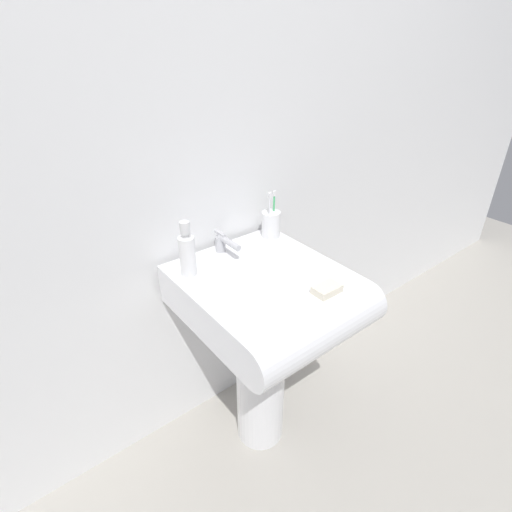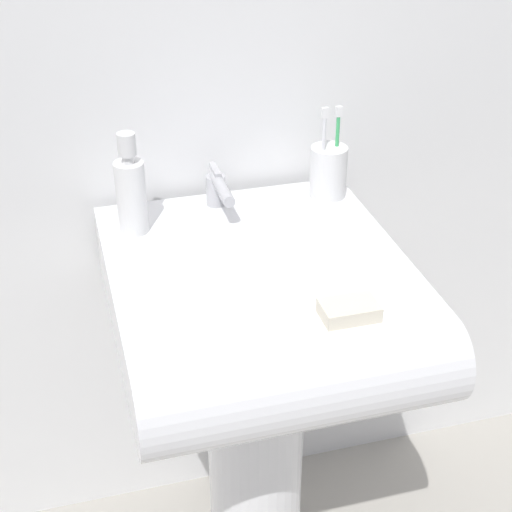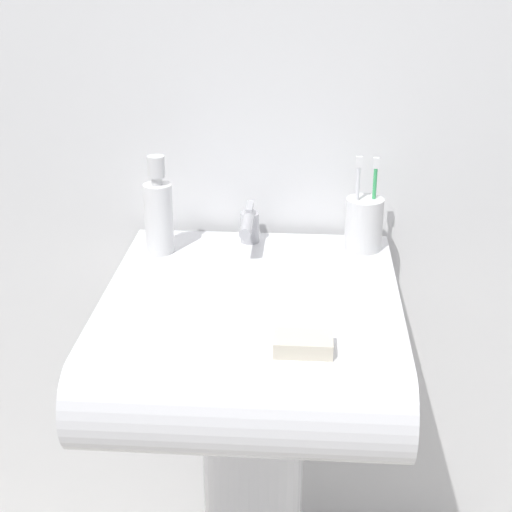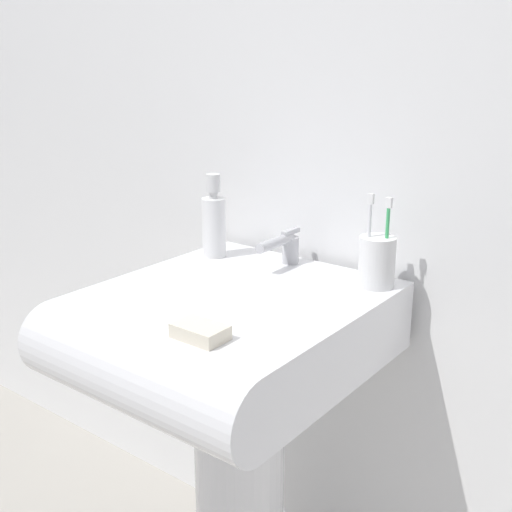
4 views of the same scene
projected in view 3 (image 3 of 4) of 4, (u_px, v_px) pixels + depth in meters
wall_back at (264, 26)px, 1.47m from camera, size 5.00×0.05×2.40m
sink_pedestal at (253, 504)px, 1.54m from camera, size 0.19×0.19×0.66m
sink_basin at (250, 340)px, 1.33m from camera, size 0.50×0.58×0.14m
faucet at (249, 225)px, 1.50m from camera, size 0.04×0.14×0.08m
toothbrush_cup at (364, 223)px, 1.49m from camera, size 0.07×0.07×0.19m
soap_bottle at (159, 213)px, 1.46m from camera, size 0.05×0.05×0.19m
bar_soap at (303, 344)px, 1.15m from camera, size 0.09×0.06×0.02m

